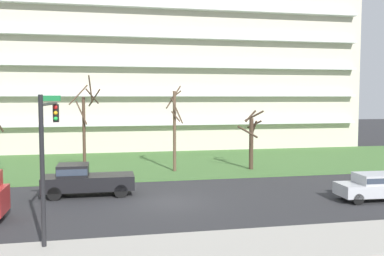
{
  "coord_description": "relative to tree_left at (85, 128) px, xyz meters",
  "views": [
    {
      "loc": [
        -3.53,
        -23.67,
        5.95
      ],
      "look_at": [
        2.47,
        6.0,
        3.76
      ],
      "focal_mm": 39.96,
      "sensor_mm": 36.0,
      "label": 1
    }
  ],
  "objects": [
    {
      "name": "traffic_signal_mast",
      "position": [
        -0.92,
        -12.99,
        0.44
      ],
      "size": [
        0.9,
        5.41,
        6.05
      ],
      "color": "black",
      "rests_on": "ground"
    },
    {
      "name": "tree_center",
      "position": [
        6.83,
        1.37,
        -0.15
      ],
      "size": [
        1.27,
        1.3,
        6.86
      ],
      "color": "brown",
      "rests_on": "ground"
    },
    {
      "name": "sidewalk_curb_near",
      "position": [
        5.03,
        -16.25,
        -3.65
      ],
      "size": [
        80.0,
        4.0,
        0.15
      ],
      "primitive_type": "cube",
      "color": "#ADA89E",
      "rests_on": "ground"
    },
    {
      "name": "tree_left",
      "position": [
        0.0,
        0.0,
        0.0
      ],
      "size": [
        2.31,
        2.31,
        7.52
      ],
      "color": "#4C3828",
      "rests_on": "ground"
    },
    {
      "name": "apartment_building",
      "position": [
        5.03,
        19.38,
        5.49
      ],
      "size": [
        51.8,
        12.23,
        18.44
      ],
      "color": "beige",
      "rests_on": "ground"
    },
    {
      "name": "pickup_black_near_left",
      "position": [
        0.19,
        -5.75,
        -2.71
      ],
      "size": [
        5.42,
        2.04,
        1.95
      ],
      "rotation": [
        0.0,
        0.0,
        3.13
      ],
      "color": "black",
      "rests_on": "ground"
    },
    {
      "name": "grass_lawn_strip",
      "position": [
        5.03,
        5.75,
        -3.69
      ],
      "size": [
        80.0,
        16.0,
        0.08
      ],
      "primitive_type": "cube",
      "color": "#477238",
      "rests_on": "ground"
    },
    {
      "name": "tree_right",
      "position": [
        13.1,
        0.99,
        -1.16
      ],
      "size": [
        2.42,
        2.44,
        4.91
      ],
      "color": "#423023",
      "rests_on": "ground"
    },
    {
      "name": "sedan_silver_center_left",
      "position": [
        16.69,
        -10.25,
        -2.86
      ],
      "size": [
        4.48,
        2.01,
        1.57
      ],
      "rotation": [
        0.0,
        0.0,
        -0.05
      ],
      "color": "#B7BABF",
      "rests_on": "ground"
    },
    {
      "name": "ground",
      "position": [
        5.03,
        -8.25,
        -3.73
      ],
      "size": [
        160.0,
        160.0,
        0.0
      ],
      "primitive_type": "plane",
      "color": "#2D2D30"
    }
  ]
}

